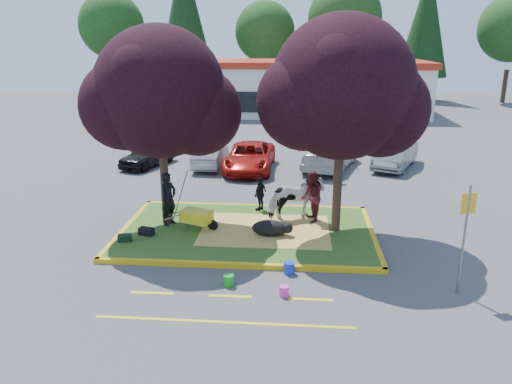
# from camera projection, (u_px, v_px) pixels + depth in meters

# --- Properties ---
(ground) EXTENTS (90.00, 90.00, 0.00)m
(ground) POSITION_uv_depth(u_px,v_px,m) (247.00, 234.00, 16.50)
(ground) COLOR #424244
(ground) RESTS_ON ground
(median_island) EXTENTS (8.00, 5.00, 0.15)m
(median_island) POSITION_uv_depth(u_px,v_px,m) (247.00, 232.00, 16.48)
(median_island) COLOR #2E5019
(median_island) RESTS_ON ground
(curb_near) EXTENTS (8.30, 0.16, 0.15)m
(curb_near) POSITION_uv_depth(u_px,v_px,m) (238.00, 265.00, 14.02)
(curb_near) COLOR gold
(curb_near) RESTS_ON ground
(curb_far) EXTENTS (8.30, 0.16, 0.15)m
(curb_far) POSITION_uv_depth(u_px,v_px,m) (254.00, 206.00, 18.93)
(curb_far) COLOR gold
(curb_far) RESTS_ON ground
(curb_left) EXTENTS (0.16, 5.30, 0.15)m
(curb_left) POSITION_uv_depth(u_px,v_px,m) (127.00, 228.00, 16.80)
(curb_left) COLOR gold
(curb_left) RESTS_ON ground
(curb_right) EXTENTS (0.16, 5.30, 0.15)m
(curb_right) POSITION_uv_depth(u_px,v_px,m) (372.00, 235.00, 16.15)
(curb_right) COLOR gold
(curb_right) RESTS_ON ground
(straw_bedding) EXTENTS (4.20, 3.00, 0.01)m
(straw_bedding) POSITION_uv_depth(u_px,v_px,m) (265.00, 230.00, 16.41)
(straw_bedding) COLOR #E8BF5F
(straw_bedding) RESTS_ON median_island
(tree_purple_left) EXTENTS (5.06, 4.20, 6.51)m
(tree_purple_left) POSITION_uv_depth(u_px,v_px,m) (160.00, 99.00, 15.79)
(tree_purple_left) COLOR black
(tree_purple_left) RESTS_ON median_island
(tree_purple_right) EXTENTS (5.30, 4.40, 6.82)m
(tree_purple_right) POSITION_uv_depth(u_px,v_px,m) (343.00, 94.00, 15.09)
(tree_purple_right) COLOR black
(tree_purple_right) RESTS_ON median_island
(fire_lane_stripe_a) EXTENTS (1.10, 0.12, 0.01)m
(fire_lane_stripe_a) POSITION_uv_depth(u_px,v_px,m) (152.00, 293.00, 12.66)
(fire_lane_stripe_a) COLOR yellow
(fire_lane_stripe_a) RESTS_ON ground
(fire_lane_stripe_b) EXTENTS (1.10, 0.12, 0.01)m
(fire_lane_stripe_b) POSITION_uv_depth(u_px,v_px,m) (230.00, 296.00, 12.50)
(fire_lane_stripe_b) COLOR yellow
(fire_lane_stripe_b) RESTS_ON ground
(fire_lane_stripe_c) EXTENTS (1.10, 0.12, 0.01)m
(fire_lane_stripe_c) POSITION_uv_depth(u_px,v_px,m) (311.00, 299.00, 12.34)
(fire_lane_stripe_c) COLOR yellow
(fire_lane_stripe_c) RESTS_ON ground
(fire_lane_long) EXTENTS (6.00, 0.10, 0.01)m
(fire_lane_long) POSITION_uv_depth(u_px,v_px,m) (224.00, 322.00, 11.36)
(fire_lane_long) COLOR yellow
(fire_lane_long) RESTS_ON ground
(retail_building) EXTENTS (20.40, 8.40, 4.40)m
(retail_building) POSITION_uv_depth(u_px,v_px,m) (303.00, 87.00, 42.32)
(retail_building) COLOR silver
(retail_building) RESTS_ON ground
(treeline) EXTENTS (46.58, 7.80, 14.63)m
(treeline) POSITION_uv_depth(u_px,v_px,m) (296.00, 22.00, 49.92)
(treeline) COLOR black
(treeline) RESTS_ON ground
(cow) EXTENTS (2.03, 1.53, 1.56)m
(cow) POSITION_uv_depth(u_px,v_px,m) (295.00, 199.00, 17.09)
(cow) COLOR silver
(cow) RESTS_ON median_island
(calf) EXTENTS (1.25, 0.84, 0.50)m
(calf) POSITION_uv_depth(u_px,v_px,m) (270.00, 228.00, 15.90)
(calf) COLOR black
(calf) RESTS_ON median_island
(handler) EXTENTS (0.69, 0.78, 1.80)m
(handler) POSITION_uv_depth(u_px,v_px,m) (169.00, 199.00, 16.67)
(handler) COLOR black
(handler) RESTS_ON median_island
(visitor_a) EXTENTS (0.82, 0.97, 1.76)m
(visitor_a) POSITION_uv_depth(u_px,v_px,m) (312.00, 197.00, 16.94)
(visitor_a) COLOR #4C151E
(visitor_a) RESTS_ON median_island
(visitor_b) EXTENTS (0.60, 0.79, 1.25)m
(visitor_b) POSITION_uv_depth(u_px,v_px,m) (260.00, 194.00, 18.15)
(visitor_b) COLOR black
(visitor_b) RESTS_ON median_island
(wheelbarrow) EXTENTS (1.76, 0.91, 0.67)m
(wheelbarrow) POSITION_uv_depth(u_px,v_px,m) (197.00, 216.00, 16.31)
(wheelbarrow) COLOR black
(wheelbarrow) RESTS_ON median_island
(gear_bag_dark) EXTENTS (0.52, 0.37, 0.24)m
(gear_bag_dark) POSITION_uv_depth(u_px,v_px,m) (146.00, 231.00, 15.97)
(gear_bag_dark) COLOR black
(gear_bag_dark) RESTS_ON median_island
(gear_bag_green) EXTENTS (0.45, 0.33, 0.21)m
(gear_bag_green) POSITION_uv_depth(u_px,v_px,m) (125.00, 238.00, 15.48)
(gear_bag_green) COLOR black
(gear_bag_green) RESTS_ON median_island
(sign_post) EXTENTS (0.39, 0.14, 2.85)m
(sign_post) POSITION_uv_depth(u_px,v_px,m) (466.00, 227.00, 12.16)
(sign_post) COLOR slate
(sign_post) RESTS_ON ground
(bucket_green) EXTENTS (0.35, 0.35, 0.30)m
(bucket_green) POSITION_uv_depth(u_px,v_px,m) (229.00, 280.00, 12.99)
(bucket_green) COLOR #16941C
(bucket_green) RESTS_ON ground
(bucket_pink) EXTENTS (0.28, 0.28, 0.27)m
(bucket_pink) POSITION_uv_depth(u_px,v_px,m) (284.00, 291.00, 12.48)
(bucket_pink) COLOR #F436A8
(bucket_pink) RESTS_ON ground
(bucket_blue) EXTENTS (0.36, 0.36, 0.33)m
(bucket_blue) POSITION_uv_depth(u_px,v_px,m) (289.00, 268.00, 13.67)
(bucket_blue) COLOR #182EC4
(bucket_blue) RESTS_ON ground
(car_black) EXTENTS (2.50, 3.78, 1.20)m
(car_black) POSITION_uv_depth(u_px,v_px,m) (148.00, 154.00, 25.09)
(car_black) COLOR black
(car_black) RESTS_ON ground
(car_silver) EXTENTS (1.36, 3.75, 1.23)m
(car_silver) POSITION_uv_depth(u_px,v_px,m) (211.00, 155.00, 24.95)
(car_silver) COLOR #94979B
(car_silver) RESTS_ON ground
(car_red) EXTENTS (2.32, 4.83, 1.33)m
(car_red) POSITION_uv_depth(u_px,v_px,m) (250.00, 157.00, 24.26)
(car_red) COLOR #AA130E
(car_red) RESTS_ON ground
(car_white) EXTENTS (3.46, 5.39, 1.45)m
(car_white) POSITION_uv_depth(u_px,v_px,m) (330.00, 153.00, 24.70)
(car_white) COLOR silver
(car_white) RESTS_ON ground
(car_grey) EXTENTS (2.94, 4.37, 1.36)m
(car_grey) POSITION_uv_depth(u_px,v_px,m) (395.00, 154.00, 24.75)
(car_grey) COLOR slate
(car_grey) RESTS_ON ground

